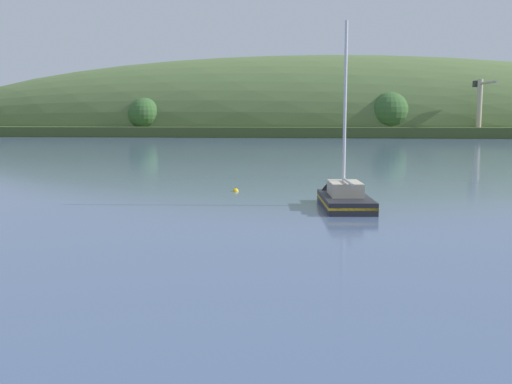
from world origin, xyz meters
TOP-DOWN VIEW (x-y plane):
  - far_shoreline_hill at (-4.52, 226.94)m, footprint 407.00×86.95m
  - dockside_crane at (49.61, 195.64)m, footprint 4.57×15.35m
  - sailboat_near_mooring at (5.30, 40.98)m, footprint 4.18×8.83m
  - mooring_buoy_midchannel at (-3.67, 47.84)m, footprint 0.53×0.53m

SIDE VIEW (x-z plane):
  - mooring_buoy_midchannel at x=-3.67m, z-range -0.30..0.30m
  - far_shoreline_hill at x=-4.52m, z-range -29.98..30.22m
  - sailboat_near_mooring at x=5.30m, z-range -6.65..7.45m
  - dockside_crane at x=49.61m, z-range -0.11..18.45m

